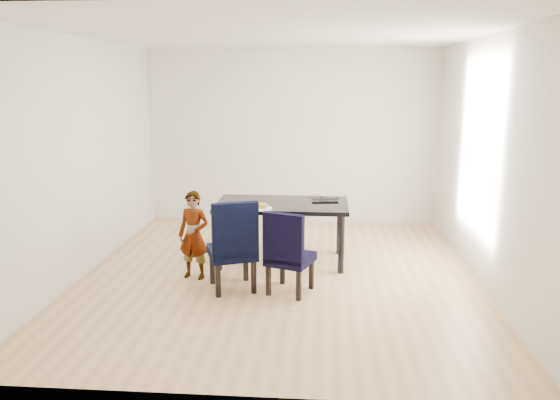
# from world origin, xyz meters

# --- Properties ---
(floor) EXTENTS (4.50, 5.00, 0.01)m
(floor) POSITION_xyz_m (0.00, 0.00, -0.01)
(floor) COLOR tan
(floor) RESTS_ON ground
(ceiling) EXTENTS (4.50, 5.00, 0.01)m
(ceiling) POSITION_xyz_m (0.00, 0.00, 2.71)
(ceiling) COLOR white
(ceiling) RESTS_ON wall_back
(wall_back) EXTENTS (4.50, 0.01, 2.70)m
(wall_back) POSITION_xyz_m (0.00, 2.50, 1.35)
(wall_back) COLOR silver
(wall_back) RESTS_ON ground
(wall_front) EXTENTS (4.50, 0.01, 2.70)m
(wall_front) POSITION_xyz_m (0.00, -2.50, 1.35)
(wall_front) COLOR silver
(wall_front) RESTS_ON ground
(wall_left) EXTENTS (0.01, 5.00, 2.70)m
(wall_left) POSITION_xyz_m (-2.25, 0.00, 1.35)
(wall_left) COLOR white
(wall_left) RESTS_ON ground
(wall_right) EXTENTS (0.01, 5.00, 2.70)m
(wall_right) POSITION_xyz_m (2.25, 0.00, 1.35)
(wall_right) COLOR white
(wall_right) RESTS_ON ground
(dining_table) EXTENTS (1.60, 0.90, 0.75)m
(dining_table) POSITION_xyz_m (0.00, 0.50, 0.38)
(dining_table) COLOR black
(dining_table) RESTS_ON floor
(chair_left) EXTENTS (0.62, 0.63, 1.00)m
(chair_left) POSITION_xyz_m (-0.47, -0.45, 0.50)
(chair_left) COLOR black
(chair_left) RESTS_ON floor
(chair_right) EXTENTS (0.56, 0.57, 0.90)m
(chair_right) POSITION_xyz_m (0.17, -0.50, 0.45)
(chair_right) COLOR black
(chair_right) RESTS_ON floor
(child) EXTENTS (0.41, 0.32, 1.01)m
(child) POSITION_xyz_m (-0.95, -0.15, 0.50)
(child) COLOR red
(child) RESTS_ON floor
(plate) EXTENTS (0.31, 0.31, 0.01)m
(plate) POSITION_xyz_m (-0.21, 0.15, 0.76)
(plate) COLOR white
(plate) RESTS_ON dining_table
(sandwich) EXTENTS (0.18, 0.11, 0.07)m
(sandwich) POSITION_xyz_m (-0.21, 0.14, 0.80)
(sandwich) COLOR #AD7D3D
(sandwich) RESTS_ON plate
(laptop) EXTENTS (0.36, 0.26, 0.03)m
(laptop) POSITION_xyz_m (0.52, 0.69, 0.76)
(laptop) COLOR black
(laptop) RESTS_ON dining_table
(cable_tangle) EXTENTS (0.17, 0.17, 0.01)m
(cable_tangle) POSITION_xyz_m (0.43, 0.76, 0.75)
(cable_tangle) COLOR black
(cable_tangle) RESTS_ON dining_table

